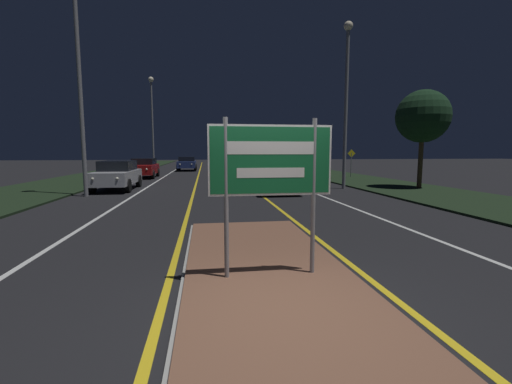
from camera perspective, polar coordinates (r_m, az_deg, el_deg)
ground_plane at (r=4.48m, az=5.25°, el=-19.73°), size 160.00×160.00×0.00m
median_island at (r=5.48m, az=2.37°, el=-14.14°), size 2.73×8.08×0.10m
verge_left at (r=25.44m, az=-28.00°, el=1.58°), size 5.00×100.00×0.08m
verge_right at (r=26.16m, az=15.20°, el=2.26°), size 5.00×100.00×0.08m
centre_line_yellow_left at (r=28.97m, az=-9.58°, el=2.74°), size 0.12×70.00×0.01m
centre_line_yellow_right at (r=29.07m, az=-3.43°, el=2.84°), size 0.12×70.00×0.01m
lane_line_white_left at (r=29.14m, az=-14.79°, el=2.64°), size 0.12×70.00×0.01m
lane_line_white_right at (r=29.42m, az=1.71°, el=2.90°), size 0.12×70.00×0.01m
edge_line_white_left at (r=29.62m, az=-20.57°, el=2.49°), size 0.10×70.00×0.01m
edge_line_white_right at (r=30.09m, az=7.35°, el=2.93°), size 0.10×70.00×0.01m
highway_sign at (r=5.12m, az=2.48°, el=4.12°), size 1.86×0.07×2.39m
streetlight_left_near at (r=17.77m, az=-27.79°, el=23.69°), size 0.57×0.57×11.32m
streetlight_left_far at (r=38.62m, az=-16.95°, el=12.93°), size 0.54×0.54×9.73m
streetlight_right_near at (r=19.18m, az=14.85°, el=16.42°), size 0.47×0.47×8.59m
car_receding_0 at (r=17.09m, az=3.09°, el=2.53°), size 2.00×4.85×1.39m
car_receding_1 at (r=29.58m, az=4.91°, el=4.29°), size 1.96×4.30×1.33m
car_receding_2 at (r=36.86m, az=-2.57°, el=4.76°), size 1.96×4.81×1.32m
car_approaching_0 at (r=19.27m, az=-22.12°, el=2.71°), size 1.86×4.43×1.51m
car_approaching_1 at (r=27.34m, az=-18.16°, el=3.89°), size 1.88×4.25×1.48m
car_approaching_2 at (r=36.40m, az=-11.44°, el=4.72°), size 1.95×4.21×1.44m
warning_sign at (r=26.71m, az=15.60°, el=5.10°), size 0.60×0.06×2.06m
roadside_palm_right at (r=20.18m, az=26.06°, el=11.21°), size 2.72×2.72×5.09m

